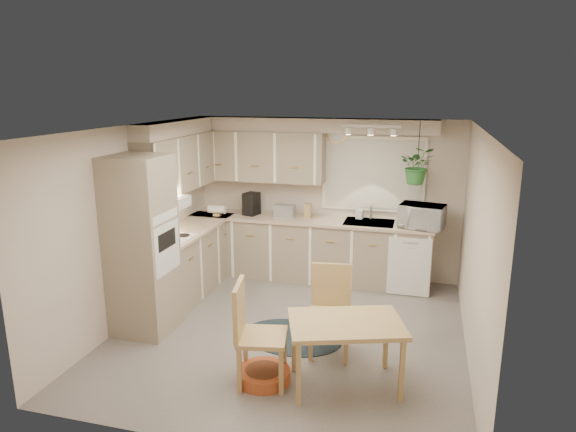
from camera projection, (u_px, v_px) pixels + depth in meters
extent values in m
plane|color=slate|center=(290.00, 332.00, 6.11)|extent=(4.20, 4.20, 0.00)
plane|color=silver|center=(290.00, 128.00, 5.52)|extent=(4.20, 4.20, 0.00)
cube|color=#C2B2A0|center=(326.00, 198.00, 7.78)|extent=(4.00, 0.04, 2.40)
cube|color=#C2B2A0|center=(218.00, 311.00, 3.85)|extent=(4.00, 0.04, 2.40)
cube|color=#C2B2A0|center=(133.00, 223.00, 6.32)|extent=(0.04, 4.20, 2.40)
cube|color=#C2B2A0|center=(476.00, 250.00, 5.31)|extent=(0.04, 4.20, 2.40)
cube|color=gray|center=(190.00, 261.00, 7.25)|extent=(0.60, 1.85, 0.90)
cube|color=gray|center=(308.00, 250.00, 7.73)|extent=(3.60, 0.60, 0.90)
cube|color=tan|center=(189.00, 229.00, 7.13)|extent=(0.64, 1.89, 0.04)
cube|color=tan|center=(308.00, 220.00, 7.61)|extent=(3.64, 0.64, 0.04)
cube|color=gray|center=(142.00, 246.00, 5.93)|extent=(0.65, 0.65, 2.10)
cube|color=silver|center=(167.00, 248.00, 5.84)|extent=(0.02, 0.56, 0.58)
cube|color=gray|center=(181.00, 162.00, 7.06)|extent=(0.35, 2.00, 0.75)
cube|color=gray|center=(259.00, 156.00, 7.72)|extent=(2.00, 0.35, 0.75)
cube|color=#C2B2A0|center=(177.00, 128.00, 6.95)|extent=(0.30, 2.00, 0.20)
cube|color=#C2B2A0|center=(311.00, 125.00, 7.42)|extent=(3.60, 0.30, 0.20)
cube|color=silver|center=(170.00, 238.00, 6.58)|extent=(0.52, 0.58, 0.02)
cube|color=silver|center=(166.00, 204.00, 6.48)|extent=(0.40, 0.60, 0.14)
cube|color=beige|center=(373.00, 174.00, 7.48)|extent=(1.40, 0.02, 1.00)
cube|color=white|center=(373.00, 174.00, 7.49)|extent=(1.50, 0.02, 1.10)
cube|color=#96989D|center=(369.00, 225.00, 7.39)|extent=(0.70, 0.48, 0.10)
cube|color=silver|center=(409.00, 267.00, 7.07)|extent=(0.58, 0.02, 0.83)
cube|color=silver|center=(371.00, 126.00, 6.81)|extent=(0.80, 0.04, 0.04)
cylinder|color=gold|center=(337.00, 133.00, 7.47)|extent=(0.30, 0.03, 0.30)
cube|color=tan|center=(345.00, 354.00, 4.94)|extent=(1.24, 1.02, 0.67)
cube|color=tan|center=(262.00, 334.00, 4.95)|extent=(0.57, 0.57, 1.04)
cube|color=tan|center=(330.00, 313.00, 5.50)|extent=(0.51, 0.51, 0.97)
ellipsoid|color=black|center=(292.00, 337.00, 5.98)|extent=(1.30, 1.04, 0.01)
cylinder|color=#B25023|center=(264.00, 375.00, 5.08)|extent=(0.69, 0.69, 0.12)
imported|color=silver|center=(422.00, 214.00, 7.06)|extent=(0.65, 0.45, 0.40)
imported|color=silver|center=(359.00, 216.00, 7.55)|extent=(0.13, 0.22, 0.10)
imported|color=#2A6A2C|center=(417.00, 170.00, 6.93)|extent=(0.49, 0.54, 0.40)
cube|color=black|center=(251.00, 204.00, 7.80)|extent=(0.24, 0.27, 0.34)
cube|color=#96989D|center=(285.00, 211.00, 7.70)|extent=(0.31, 0.19, 0.19)
cube|color=tan|center=(308.00, 211.00, 7.64)|extent=(0.10, 0.10, 0.21)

